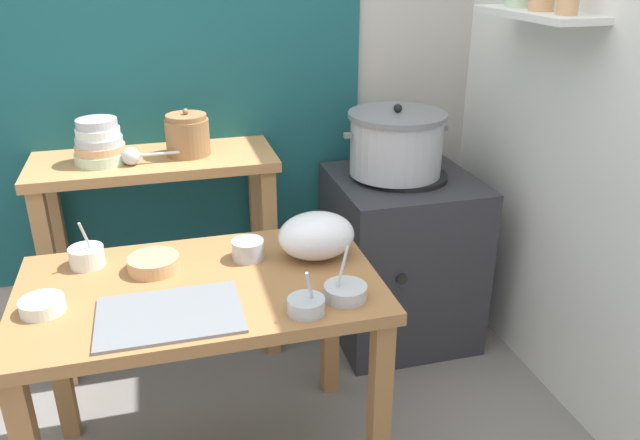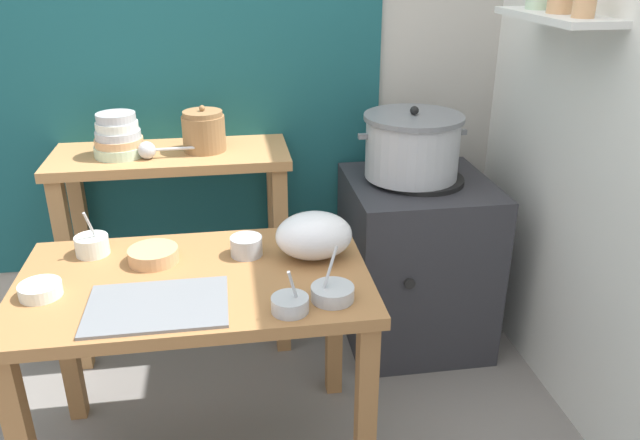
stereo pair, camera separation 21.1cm
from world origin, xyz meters
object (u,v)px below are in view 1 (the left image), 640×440
prep_bowl_2 (42,305)px  back_shelf_table (159,208)px  stove_block (400,256)px  prep_bowl_1 (154,263)px  bowl_stack_enamel (99,143)px  prep_bowl_5 (345,291)px  clay_pot (188,135)px  prep_bowl_0 (306,305)px  plastic_bag (316,236)px  prep_bowl_3 (87,256)px  prep_table (202,314)px  serving_tray (170,315)px  ladle (134,156)px  steamer_pot (396,143)px  prep_bowl_4 (248,249)px

prep_bowl_2 → back_shelf_table: bearing=67.0°
stove_block → prep_bowl_1: (-1.06, -0.50, 0.36)m
bowl_stack_enamel → prep_bowl_5: bearing=-53.1°
clay_pot → prep_bowl_0: size_ratio=1.29×
plastic_bag → prep_bowl_3: 0.74m
prep_bowl_1 → plastic_bag: bearing=-4.9°
stove_block → clay_pot: size_ratio=4.15×
prep_table → clay_pot: (0.04, 0.75, 0.37)m
bowl_stack_enamel → prep_bowl_3: (-0.04, -0.52, -0.22)m
prep_table → clay_pot: 0.84m
bowl_stack_enamel → plastic_bag: 0.97m
prep_bowl_1 → prep_bowl_2: size_ratio=1.31×
clay_pot → plastic_bag: 0.78m
prep_bowl_3 → plastic_bag: bearing=-10.2°
prep_bowl_1 → prep_bowl_0: bearing=-42.4°
prep_table → serving_tray: size_ratio=2.75×
ladle → prep_bowl_3: bearing=-109.8°
steamer_pot → prep_table: bearing=-144.2°
back_shelf_table → prep_bowl_0: back_shelf_table is taller
prep_bowl_3 → prep_bowl_5: prep_bowl_3 is taller
prep_table → ladle: ladle is taller
clay_pot → back_shelf_table: bearing=-180.0°
prep_bowl_2 → prep_bowl_5: size_ratio=0.80×
steamer_pot → ladle: 1.06m
plastic_bag → serving_tray: bearing=-153.1°
prep_table → prep_bowl_4: 0.26m
prep_table → stove_block: stove_block is taller
bowl_stack_enamel → prep_bowl_5: 1.19m
ladle → prep_bowl_1: ladle is taller
bowl_stack_enamel → prep_bowl_2: (-0.15, -0.78, -0.23)m
steamer_pot → plastic_bag: size_ratio=1.80×
stove_block → prep_bowl_3: (-1.27, -0.41, 0.37)m
bowl_stack_enamel → prep_bowl_1: bearing=-74.9°
plastic_bag → bowl_stack_enamel: bearing=136.5°
steamer_pot → serving_tray: (-0.98, -0.81, -0.19)m
prep_table → bowl_stack_enamel: bowl_stack_enamel is taller
back_shelf_table → prep_bowl_2: bearing=-113.0°
serving_tray → plastic_bag: bearing=26.9°
back_shelf_table → prep_bowl_5: back_shelf_table is taller
prep_table → plastic_bag: size_ratio=4.33×
prep_bowl_1 → prep_bowl_3: bearing=157.2°
serving_tray → prep_bowl_4: (0.27, 0.30, 0.03)m
bowl_stack_enamel → prep_bowl_2: 0.83m
steamer_pot → prep_bowl_4: (-0.72, -0.51, -0.16)m
stove_block → ladle: bearing=177.3°
plastic_bag → prep_bowl_0: bearing=-109.5°
clay_pot → prep_bowl_2: (-0.48, -0.80, -0.24)m
prep_bowl_5 → plastic_bag: bearing=92.7°
back_shelf_table → prep_bowl_2: size_ratio=7.77×
prep_bowl_3 → prep_bowl_5: 0.85m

